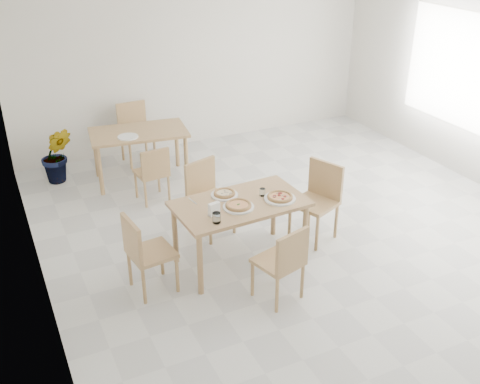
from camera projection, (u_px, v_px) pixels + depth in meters
name	position (u px, v px, depth m)	size (l,w,h in m)	color
main_table	(240.00, 210.00, 6.02)	(1.44, 0.86, 0.75)	tan
chair_south	(284.00, 260.00, 5.47)	(0.51, 0.51, 0.84)	tan
chair_north	(207.00, 192.00, 6.69)	(0.56, 0.56, 0.90)	tan
chair_west	(144.00, 250.00, 5.61)	(0.47, 0.47, 0.86)	tan
chair_east	(319.00, 196.00, 6.58)	(0.60, 0.60, 0.93)	tan
plate_margherita	(238.00, 207.00, 5.86)	(0.33, 0.33, 0.02)	white
plate_mushroom	(224.00, 195.00, 6.11)	(0.30, 0.30, 0.02)	white
plate_pepperoni	(280.00, 199.00, 6.03)	(0.34, 0.34, 0.02)	white
pizza_margherita	(238.00, 205.00, 5.85)	(0.28, 0.28, 0.03)	tan
pizza_mushroom	(224.00, 193.00, 6.10)	(0.24, 0.24, 0.03)	tan
pizza_pepperoni	(280.00, 197.00, 6.02)	(0.31, 0.31, 0.03)	tan
tumbler_a	(216.00, 218.00, 5.57)	(0.08, 0.08, 0.11)	white
tumbler_b	(262.00, 192.00, 6.10)	(0.06, 0.06, 0.08)	white
napkin_holder	(214.00, 210.00, 5.69)	(0.14, 0.09, 0.15)	silver
fork_a	(193.00, 201.00, 5.99)	(0.01, 0.18, 0.01)	silver
fork_b	(215.00, 213.00, 5.76)	(0.01, 0.16, 0.01)	silver
second_table	(139.00, 137.00, 7.92)	(1.43, 0.93, 0.75)	tan
chair_back_s	(153.00, 171.00, 7.39)	(0.43, 0.43, 0.79)	tan
chair_back_n	(135.00, 128.00, 8.60)	(0.48, 0.48, 0.91)	tan
plate_empty	(128.00, 137.00, 7.66)	(0.28, 0.28, 0.02)	white
potted_plant	(57.00, 155.00, 7.98)	(0.45, 0.36, 0.82)	#1F6823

